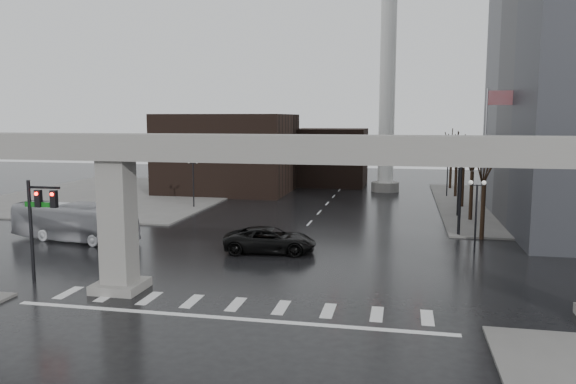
# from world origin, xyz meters

# --- Properties ---
(ground) EXTENTS (160.00, 160.00, 0.00)m
(ground) POSITION_xyz_m (0.00, 0.00, 0.00)
(ground) COLOR black
(ground) RESTS_ON ground
(sidewalk_ne) EXTENTS (28.00, 36.00, 0.15)m
(sidewalk_ne) POSITION_xyz_m (26.00, 36.00, 0.07)
(sidewalk_ne) COLOR slate
(sidewalk_ne) RESTS_ON ground
(sidewalk_nw) EXTENTS (28.00, 36.00, 0.15)m
(sidewalk_nw) POSITION_xyz_m (-26.00, 36.00, 0.07)
(sidewalk_nw) COLOR slate
(sidewalk_nw) RESTS_ON ground
(elevated_guideway) EXTENTS (48.00, 2.60, 8.70)m
(elevated_guideway) POSITION_xyz_m (1.26, 0.00, 6.88)
(elevated_guideway) COLOR gray
(elevated_guideway) RESTS_ON ground
(building_far_left) EXTENTS (16.00, 14.00, 10.00)m
(building_far_left) POSITION_xyz_m (-14.00, 42.00, 5.00)
(building_far_left) COLOR black
(building_far_left) RESTS_ON ground
(building_far_mid) EXTENTS (10.00, 10.00, 8.00)m
(building_far_mid) POSITION_xyz_m (-2.00, 52.00, 4.00)
(building_far_mid) COLOR black
(building_far_mid) RESTS_ON ground
(smokestack) EXTENTS (3.60, 3.60, 30.00)m
(smokestack) POSITION_xyz_m (6.00, 46.00, 13.35)
(smokestack) COLOR white
(smokestack) RESTS_ON ground
(signal_mast_arm) EXTENTS (12.12, 0.43, 8.00)m
(signal_mast_arm) POSITION_xyz_m (8.99, 18.80, 5.83)
(signal_mast_arm) COLOR black
(signal_mast_arm) RESTS_ON ground
(signal_left_pole) EXTENTS (2.30, 0.30, 6.00)m
(signal_left_pole) POSITION_xyz_m (-12.25, 0.50, 4.07)
(signal_left_pole) COLOR black
(signal_left_pole) RESTS_ON ground
(flagpole_assembly) EXTENTS (2.06, 0.12, 12.00)m
(flagpole_assembly) POSITION_xyz_m (15.29, 22.00, 7.53)
(flagpole_assembly) COLOR silver
(flagpole_assembly) RESTS_ON ground
(lamp_right_0) EXTENTS (1.22, 0.32, 5.11)m
(lamp_right_0) POSITION_xyz_m (13.50, 14.00, 3.47)
(lamp_right_0) COLOR black
(lamp_right_0) RESTS_ON ground
(lamp_right_1) EXTENTS (1.22, 0.32, 5.11)m
(lamp_right_1) POSITION_xyz_m (13.50, 28.00, 3.47)
(lamp_right_1) COLOR black
(lamp_right_1) RESTS_ON ground
(lamp_right_2) EXTENTS (1.22, 0.32, 5.11)m
(lamp_right_2) POSITION_xyz_m (13.50, 42.00, 3.47)
(lamp_right_2) COLOR black
(lamp_right_2) RESTS_ON ground
(lamp_left_0) EXTENTS (1.22, 0.32, 5.11)m
(lamp_left_0) POSITION_xyz_m (-13.50, 14.00, 3.47)
(lamp_left_0) COLOR black
(lamp_left_0) RESTS_ON ground
(lamp_left_1) EXTENTS (1.22, 0.32, 5.11)m
(lamp_left_1) POSITION_xyz_m (-13.50, 28.00, 3.47)
(lamp_left_1) COLOR black
(lamp_left_1) RESTS_ON ground
(lamp_left_2) EXTENTS (1.22, 0.32, 5.11)m
(lamp_left_2) POSITION_xyz_m (-13.50, 42.00, 3.47)
(lamp_left_2) COLOR black
(lamp_left_2) RESTS_ON ground
(tree_right_0) EXTENTS (1.09, 1.58, 7.50)m
(tree_right_0) POSITION_xyz_m (14.53, 18.02, 2.79)
(tree_right_0) COLOR black
(tree_right_0) RESTS_ON ground
(tree_right_1) EXTENTS (1.09, 1.61, 7.67)m
(tree_right_1) POSITION_xyz_m (14.53, 26.02, 2.85)
(tree_right_1) COLOR black
(tree_right_1) RESTS_ON ground
(tree_right_2) EXTENTS (1.10, 1.63, 7.85)m
(tree_right_2) POSITION_xyz_m (14.53, 34.02, 2.91)
(tree_right_2) COLOR black
(tree_right_2) RESTS_ON ground
(tree_right_3) EXTENTS (1.11, 1.66, 8.02)m
(tree_right_3) POSITION_xyz_m (14.53, 42.02, 2.98)
(tree_right_3) COLOR black
(tree_right_3) RESTS_ON ground
(tree_right_4) EXTENTS (1.12, 1.69, 8.19)m
(tree_right_4) POSITION_xyz_m (14.53, 50.02, 3.04)
(tree_right_4) COLOR black
(tree_right_4) RESTS_ON ground
(pickup_truck) EXTENTS (6.85, 3.74, 1.82)m
(pickup_truck) POSITION_xyz_m (-0.89, 10.31, 0.91)
(pickup_truck) COLOR black
(pickup_truck) RESTS_ON ground
(city_bus) EXTENTS (11.02, 4.47, 2.99)m
(city_bus) POSITION_xyz_m (-16.81, 11.00, 1.50)
(city_bus) COLOR silver
(city_bus) RESTS_ON ground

